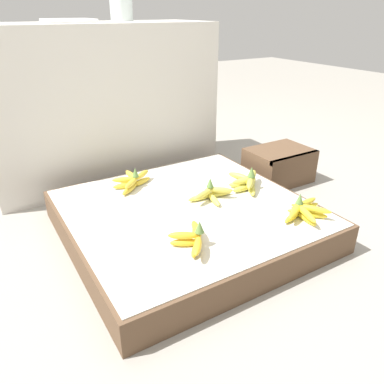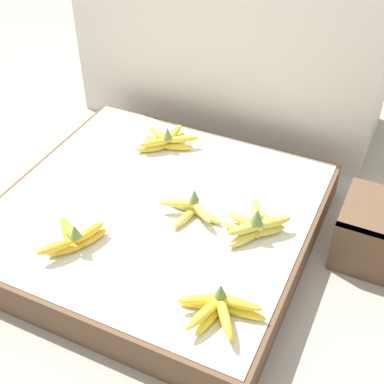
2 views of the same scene
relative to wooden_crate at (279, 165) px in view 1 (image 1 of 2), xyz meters
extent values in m
plane|color=gray|center=(-0.74, -0.22, -0.10)|extent=(10.00, 10.00, 0.00)
cube|color=brown|center=(-0.74, -0.22, -0.03)|extent=(1.01, 0.97, 0.13)
cube|color=silver|center=(-0.74, -0.22, 0.03)|extent=(0.98, 0.94, 0.00)
cube|color=beige|center=(-0.80, 0.63, 0.32)|extent=(1.25, 0.48, 0.84)
cube|color=brown|center=(0.00, 0.00, 0.00)|extent=(0.35, 0.26, 0.19)
cube|color=#402E20|center=(0.00, -0.12, 0.08)|extent=(0.35, 0.02, 0.02)
ellipsoid|color=gold|center=(-0.83, -0.45, 0.05)|extent=(0.07, 0.11, 0.03)
ellipsoid|color=gold|center=(-0.90, -0.47, 0.05)|extent=(0.11, 0.08, 0.03)
ellipsoid|color=gold|center=(-0.88, -0.52, 0.05)|extent=(0.10, 0.10, 0.03)
ellipsoid|color=gold|center=(-0.84, -0.45, 0.08)|extent=(0.06, 0.11, 0.03)
ellipsoid|color=gold|center=(-0.90, -0.47, 0.08)|extent=(0.11, 0.08, 0.03)
ellipsoid|color=gold|center=(-0.89, -0.55, 0.08)|extent=(0.09, 0.10, 0.03)
cone|color=#5B7F3D|center=(-0.85, -0.50, 0.11)|extent=(0.03, 0.03, 0.05)
ellipsoid|color=yellow|center=(-0.41, -0.53, 0.05)|extent=(0.16, 0.08, 0.03)
ellipsoid|color=yellow|center=(-0.39, -0.55, 0.05)|extent=(0.05, 0.16, 0.03)
ellipsoid|color=yellow|center=(-0.36, -0.55, 0.05)|extent=(0.12, 0.14, 0.03)
ellipsoid|color=yellow|center=(-0.34, -0.51, 0.05)|extent=(0.16, 0.04, 0.03)
ellipsoid|color=yellow|center=(-0.41, -0.53, 0.08)|extent=(0.15, 0.10, 0.03)
ellipsoid|color=yellow|center=(-0.40, -0.57, 0.08)|extent=(0.07, 0.16, 0.03)
ellipsoid|color=yellow|center=(-0.36, -0.56, 0.08)|extent=(0.11, 0.15, 0.03)
ellipsoid|color=yellow|center=(-0.35, -0.51, 0.08)|extent=(0.16, 0.05, 0.03)
cone|color=#5B7F3D|center=(-0.38, -0.52, 0.11)|extent=(0.03, 0.03, 0.04)
ellipsoid|color=#DBCC4C|center=(-0.66, -0.19, 0.05)|extent=(0.13, 0.03, 0.03)
ellipsoid|color=#DBCC4C|center=(-0.62, -0.24, 0.05)|extent=(0.05, 0.13, 0.03)
ellipsoid|color=#DBCC4C|center=(-0.56, -0.21, 0.05)|extent=(0.13, 0.05, 0.03)
ellipsoid|color=#DBCC4C|center=(-0.66, -0.21, 0.08)|extent=(0.13, 0.07, 0.03)
ellipsoid|color=#DBCC4C|center=(-0.57, -0.22, 0.08)|extent=(0.12, 0.10, 0.03)
cone|color=#5B7F3D|center=(-0.61, -0.20, 0.11)|extent=(0.03, 0.03, 0.04)
ellipsoid|color=gold|center=(-0.36, -0.19, 0.05)|extent=(0.11, 0.10, 0.03)
ellipsoid|color=gold|center=(-0.39, -0.18, 0.05)|extent=(0.04, 0.12, 0.03)
ellipsoid|color=gold|center=(-0.42, -0.19, 0.05)|extent=(0.12, 0.10, 0.03)
ellipsoid|color=gold|center=(-0.43, -0.22, 0.05)|extent=(0.12, 0.04, 0.03)
ellipsoid|color=gold|center=(-0.41, -0.25, 0.05)|extent=(0.09, 0.12, 0.03)
ellipsoid|color=gold|center=(-0.35, -0.18, 0.08)|extent=(0.11, 0.11, 0.03)
ellipsoid|color=gold|center=(-0.41, -0.16, 0.08)|extent=(0.07, 0.13, 0.03)
ellipsoid|color=gold|center=(-0.43, -0.21, 0.08)|extent=(0.13, 0.05, 0.03)
ellipsoid|color=gold|center=(-0.42, -0.24, 0.08)|extent=(0.11, 0.11, 0.03)
cone|color=#5B7F3D|center=(-0.39, -0.22, 0.12)|extent=(0.04, 0.04, 0.05)
ellipsoid|color=gold|center=(-0.81, 0.10, 0.05)|extent=(0.12, 0.07, 0.03)
ellipsoid|color=gold|center=(-0.84, 0.13, 0.05)|extent=(0.05, 0.12, 0.03)
ellipsoid|color=gold|center=(-0.87, 0.12, 0.05)|extent=(0.08, 0.11, 0.03)
ellipsoid|color=gold|center=(-0.90, 0.10, 0.05)|extent=(0.12, 0.05, 0.03)
ellipsoid|color=gold|center=(-0.90, 0.05, 0.05)|extent=(0.11, 0.09, 0.03)
ellipsoid|color=gold|center=(-0.80, 0.12, 0.08)|extent=(0.11, 0.09, 0.03)
ellipsoid|color=gold|center=(-0.85, 0.14, 0.08)|extent=(0.03, 0.12, 0.03)
ellipsoid|color=gold|center=(-0.89, 0.11, 0.08)|extent=(0.12, 0.07, 0.03)
ellipsoid|color=gold|center=(-0.88, 0.05, 0.08)|extent=(0.11, 0.10, 0.03)
cone|color=#5B7F3D|center=(-0.85, 0.08, 0.11)|extent=(0.03, 0.03, 0.04)
cylinder|color=silver|center=(-0.61, 0.71, 0.84)|extent=(0.12, 0.12, 0.19)
cube|color=white|center=(-0.93, 0.60, 0.75)|extent=(0.23, 0.21, 0.02)
camera|label=1|loc=(-1.46, -1.45, 0.80)|focal=35.00mm
camera|label=2|loc=(-0.07, -1.37, 1.20)|focal=50.00mm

